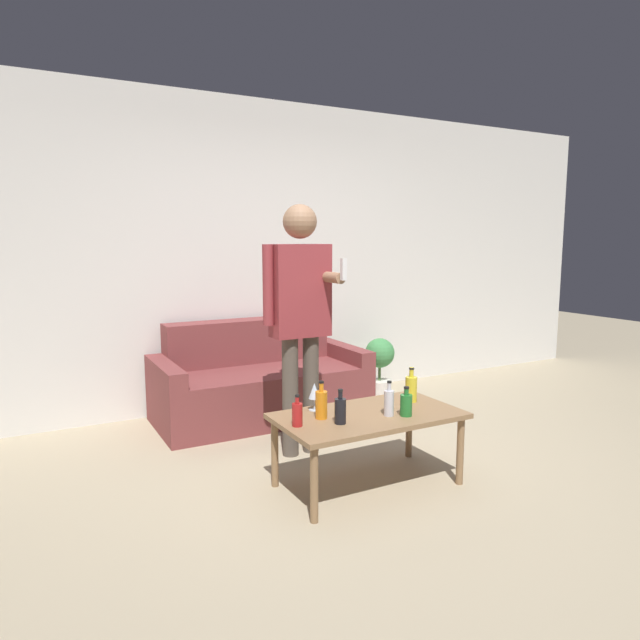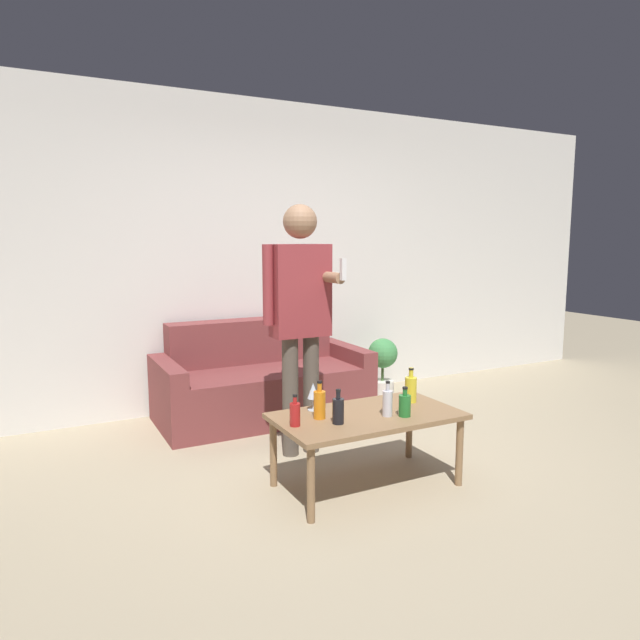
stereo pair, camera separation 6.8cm
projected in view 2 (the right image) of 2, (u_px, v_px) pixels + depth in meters
The scene contains 13 objects.
ground_plane at pixel (401, 492), 3.39m from camera, with size 16.00×16.00×0.00m, color tan.
wall_back at pixel (261, 255), 5.14m from camera, with size 8.00×0.06×2.70m.
couch at pixel (261, 382), 4.81m from camera, with size 1.73×0.83×0.80m.
coffee_table at pixel (367, 421), 3.42m from camera, with size 1.11×0.61×0.45m.
bottle_orange at pixel (338, 410), 3.22m from camera, with size 0.07×0.07×0.20m.
bottle_green at pixel (411, 389), 3.65m from camera, with size 0.08×0.08×0.22m.
bottle_dark at pixel (320, 404), 3.31m from camera, with size 0.07×0.07×0.22m.
bottle_yellow at pixel (388, 402), 3.36m from camera, with size 0.06×0.06×0.21m.
bottle_red at pixel (405, 405), 3.36m from camera, with size 0.07×0.07×0.18m.
bottle_clear at pixel (295, 414), 3.18m from camera, with size 0.06×0.06×0.18m.
wine_glass_near at pixel (313, 392), 3.47m from camera, with size 0.07×0.07×0.17m.
person_standing_front at pixel (300, 308), 3.86m from camera, with size 0.47×0.43×1.72m.
potted_plant at pixel (383, 361), 5.45m from camera, with size 0.28×0.28×0.55m.
Camera 2 is at (-1.91, -2.63, 1.49)m, focal length 32.00 mm.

